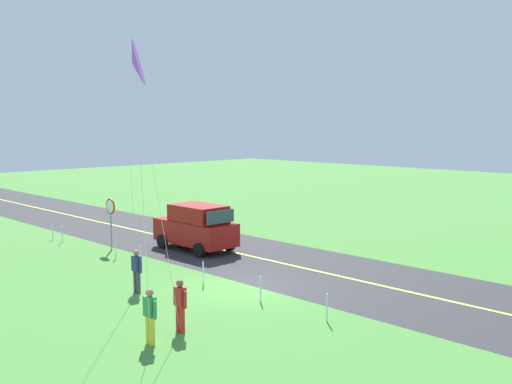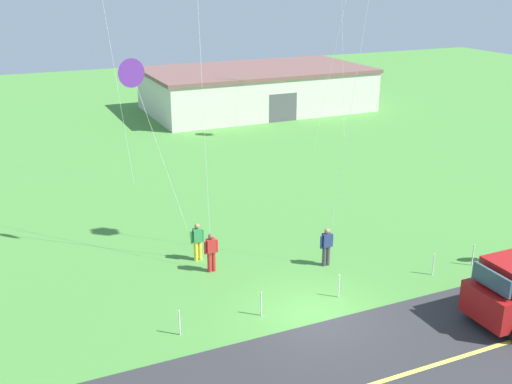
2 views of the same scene
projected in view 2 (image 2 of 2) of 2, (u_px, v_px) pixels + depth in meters
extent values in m
cube|color=#478438|center=(315.00, 316.00, 21.09)|extent=(120.00, 120.00, 0.10)
cube|color=#2D2D30|center=(383.00, 381.00, 17.64)|extent=(120.00, 7.00, 0.00)
cube|color=#E5E04C|center=(383.00, 381.00, 17.64)|extent=(120.00, 0.16, 0.00)
cube|color=#334756|center=(492.00, 280.00, 19.57)|extent=(0.10, 1.62, 0.60)
cylinder|color=black|center=(475.00, 304.00, 21.06)|extent=(0.68, 0.22, 0.68)
cylinder|color=yellow|center=(196.00, 251.00, 24.90)|extent=(0.16, 0.16, 0.82)
cylinder|color=yellow|center=(200.00, 250.00, 24.97)|extent=(0.16, 0.16, 0.82)
cube|color=#338C4C|center=(197.00, 235.00, 24.70)|extent=(0.36, 0.22, 0.56)
cylinder|color=#338C4C|center=(192.00, 237.00, 24.62)|extent=(0.10, 0.10, 0.52)
cylinder|color=#338C4C|center=(203.00, 235.00, 24.81)|extent=(0.10, 0.10, 0.52)
sphere|color=#9E704C|center=(197.00, 226.00, 24.57)|extent=(0.22, 0.22, 0.22)
cylinder|color=red|center=(209.00, 262.00, 23.95)|extent=(0.16, 0.16, 0.82)
cylinder|color=red|center=(214.00, 261.00, 24.02)|extent=(0.16, 0.16, 0.82)
cube|color=red|center=(211.00, 246.00, 23.75)|extent=(0.36, 0.22, 0.56)
cylinder|color=red|center=(205.00, 248.00, 23.68)|extent=(0.10, 0.10, 0.52)
cylinder|color=red|center=(217.00, 246.00, 23.86)|extent=(0.10, 0.10, 0.52)
sphere|color=brown|center=(211.00, 236.00, 23.62)|extent=(0.22, 0.22, 0.22)
cylinder|color=#3F3F47|center=(324.00, 256.00, 24.44)|extent=(0.16, 0.16, 0.82)
cylinder|color=#3F3F47|center=(328.00, 256.00, 24.51)|extent=(0.16, 0.16, 0.82)
cube|color=navy|center=(327.00, 240.00, 24.24)|extent=(0.36, 0.22, 0.56)
cylinder|color=navy|center=(321.00, 242.00, 24.17)|extent=(0.10, 0.10, 0.52)
cylinder|color=navy|center=(332.00, 240.00, 24.35)|extent=(0.10, 0.10, 0.52)
sphere|color=#9E704C|center=(327.00, 231.00, 24.11)|extent=(0.22, 0.22, 0.22)
cylinder|color=silver|center=(166.00, 170.00, 24.10)|extent=(1.87, 1.53, 7.49)
cone|color=purple|center=(132.00, 73.00, 23.12)|extent=(1.11, 1.02, 1.10)
cylinder|color=silver|center=(203.00, 96.00, 22.82)|extent=(0.41, 2.09, 13.45)
cylinder|color=silver|center=(352.00, 105.00, 22.48)|extent=(1.38, 0.48, 13.00)
cylinder|color=silver|center=(343.00, 44.00, 42.13)|extent=(0.07, 1.66, 12.81)
cylinder|color=silver|center=(333.00, 60.00, 39.59)|extent=(2.06, 0.53, 11.44)
cylinder|color=silver|center=(114.00, 67.00, 32.77)|extent=(0.79, 2.23, 12.57)
cube|color=beige|center=(257.00, 91.00, 51.96)|extent=(18.00, 10.00, 3.20)
cube|color=brown|center=(257.00, 70.00, 51.37)|extent=(18.36, 10.20, 0.30)
cube|color=#4C4C51|center=(283.00, 108.00, 47.88)|extent=(2.40, 0.12, 2.20)
cylinder|color=silver|center=(179.00, 323.00, 19.75)|extent=(0.05, 0.05, 0.90)
cylinder|color=silver|center=(261.00, 304.00, 20.87)|extent=(0.05, 0.05, 0.90)
cylinder|color=silver|center=(339.00, 286.00, 22.06)|extent=(0.05, 0.05, 0.90)
cylinder|color=silver|center=(433.00, 264.00, 23.69)|extent=(0.05, 0.05, 0.90)
cylinder|color=silver|center=(473.00, 255.00, 24.46)|extent=(0.05, 0.05, 0.90)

